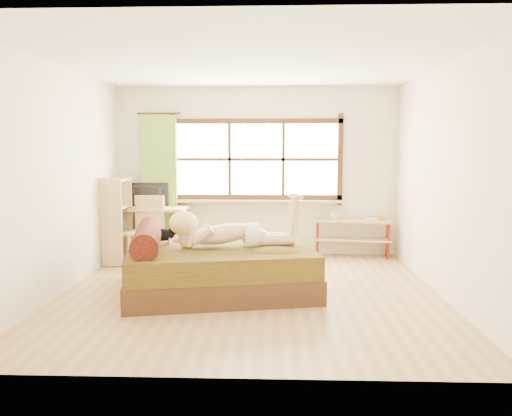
{
  "coord_description": "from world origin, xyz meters",
  "views": [
    {
      "loc": [
        0.28,
        -5.82,
        1.72
      ],
      "look_at": [
        0.06,
        0.2,
        1.0
      ],
      "focal_mm": 35.0,
      "sensor_mm": 36.0,
      "label": 1
    }
  ],
  "objects_px": {
    "bed": "(215,266)",
    "kitten": "(163,233)",
    "chair": "(148,226)",
    "bookshelf": "(117,220)",
    "woman": "(231,219)",
    "pipe_shelf": "(353,230)",
    "desk": "(147,214)"
  },
  "relations": [
    {
      "from": "bed",
      "to": "kitten",
      "type": "bearing_deg",
      "value": 159.54
    },
    {
      "from": "chair",
      "to": "bookshelf",
      "type": "relative_size",
      "value": 0.78
    },
    {
      "from": "woman",
      "to": "chair",
      "type": "distance_m",
      "value": 2.08
    },
    {
      "from": "woman",
      "to": "pipe_shelf",
      "type": "xyz_separation_m",
      "value": [
        1.78,
        1.97,
        -0.44
      ]
    },
    {
      "from": "bed",
      "to": "desk",
      "type": "bearing_deg",
      "value": 114.56
    },
    {
      "from": "kitten",
      "to": "chair",
      "type": "relative_size",
      "value": 0.33
    },
    {
      "from": "bed",
      "to": "kitten",
      "type": "distance_m",
      "value": 0.78
    },
    {
      "from": "bookshelf",
      "to": "desk",
      "type": "bearing_deg",
      "value": 50.26
    },
    {
      "from": "bookshelf",
      "to": "pipe_shelf",
      "type": "bearing_deg",
      "value": 8.23
    },
    {
      "from": "bed",
      "to": "kitten",
      "type": "xyz_separation_m",
      "value": [
        -0.67,
        0.11,
        0.38
      ]
    },
    {
      "from": "desk",
      "to": "bookshelf",
      "type": "relative_size",
      "value": 1.02
    },
    {
      "from": "desk",
      "to": "chair",
      "type": "bearing_deg",
      "value": -70.76
    },
    {
      "from": "chair",
      "to": "bookshelf",
      "type": "distance_m",
      "value": 0.47
    },
    {
      "from": "kitten",
      "to": "woman",
      "type": "bearing_deg",
      "value": -20.83
    },
    {
      "from": "woman",
      "to": "kitten",
      "type": "distance_m",
      "value": 0.9
    },
    {
      "from": "chair",
      "to": "pipe_shelf",
      "type": "xyz_separation_m",
      "value": [
        3.18,
        0.48,
        -0.12
      ]
    },
    {
      "from": "pipe_shelf",
      "to": "bookshelf",
      "type": "height_order",
      "value": "bookshelf"
    },
    {
      "from": "woman",
      "to": "pipe_shelf",
      "type": "bearing_deg",
      "value": 36.97
    },
    {
      "from": "woman",
      "to": "desk",
      "type": "distance_m",
      "value": 2.4
    },
    {
      "from": "pipe_shelf",
      "to": "chair",
      "type": "bearing_deg",
      "value": -164.83
    },
    {
      "from": "chair",
      "to": "pipe_shelf",
      "type": "relative_size",
      "value": 0.82
    },
    {
      "from": "kitten",
      "to": "chair",
      "type": "distance_m",
      "value": 1.45
    },
    {
      "from": "desk",
      "to": "pipe_shelf",
      "type": "bearing_deg",
      "value": 4.99
    },
    {
      "from": "chair",
      "to": "desk",
      "type": "bearing_deg",
      "value": 109.24
    },
    {
      "from": "woman",
      "to": "kitten",
      "type": "relative_size",
      "value": 4.67
    },
    {
      "from": "bookshelf",
      "to": "kitten",
      "type": "bearing_deg",
      "value": -52.84
    },
    {
      "from": "pipe_shelf",
      "to": "desk",
      "type": "bearing_deg",
      "value": -171.29
    },
    {
      "from": "pipe_shelf",
      "to": "bookshelf",
      "type": "bearing_deg",
      "value": -164.9
    },
    {
      "from": "kitten",
      "to": "pipe_shelf",
      "type": "xyz_separation_m",
      "value": [
        2.65,
        1.82,
        -0.24
      ]
    },
    {
      "from": "kitten",
      "to": "pipe_shelf",
      "type": "bearing_deg",
      "value": 23.53
    },
    {
      "from": "pipe_shelf",
      "to": "bed",
      "type": "bearing_deg",
      "value": -129.02
    },
    {
      "from": "woman",
      "to": "desk",
      "type": "height_order",
      "value": "woman"
    }
  ]
}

